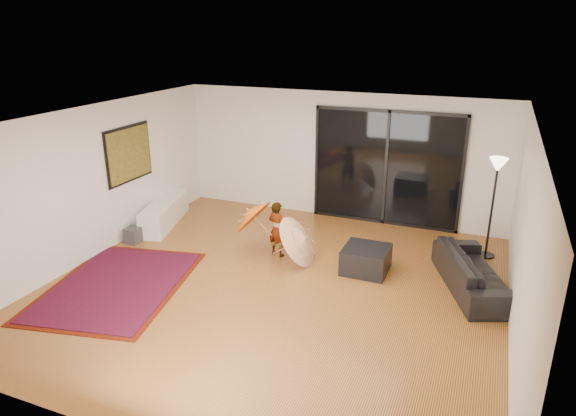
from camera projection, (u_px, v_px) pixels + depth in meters
The scene contains 17 objects.
floor at pixel (275, 287), 8.27m from camera, with size 7.00×7.00×0.00m, color #AD6A2F.
ceiling at pixel (273, 120), 7.36m from camera, with size 7.00×7.00×0.00m, color white.
wall_back at pixel (340, 156), 10.87m from camera, with size 7.00×7.00×0.00m, color silver.
wall_front at pixel (124, 327), 4.76m from camera, with size 7.00×7.00×0.00m, color silver.
wall_left at pixel (93, 183), 9.05m from camera, with size 7.00×7.00×0.00m, color silver.
wall_right at pixel (524, 243), 6.58m from camera, with size 7.00×7.00×0.00m, color silver.
sliding_door at pixel (386, 168), 10.53m from camera, with size 3.06×0.07×2.40m.
painting at pixel (129, 154), 9.81m from camera, with size 0.04×1.28×1.08m.
media_console at pixel (165, 212), 10.79m from camera, with size 0.46×1.85×0.51m, color white.
speaker at pixel (133, 235), 9.90m from camera, with size 0.26×0.26×0.30m, color #424244.
persian_rug at pixel (117, 285), 8.30m from camera, with size 2.54×3.17×0.02m.
sofa at pixel (474, 272), 8.13m from camera, with size 2.03×0.79×0.59m, color black.
ottoman at pixel (366, 259), 8.74m from camera, with size 0.75×0.75×0.43m, color black.
floor_lamp at pixel (496, 180), 8.88m from camera, with size 0.32×0.32×1.84m.
child at pixel (277, 229), 9.24m from camera, with size 0.37×0.25×1.03m, color #999999.
parasol_orange at pixel (248, 214), 9.32m from camera, with size 0.67×0.81×0.87m.
parasol_white at pixel (305, 237), 8.90m from camera, with size 0.69×0.95×0.98m.
Camera 1 is at (2.96, -6.73, 4.01)m, focal length 32.00 mm.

